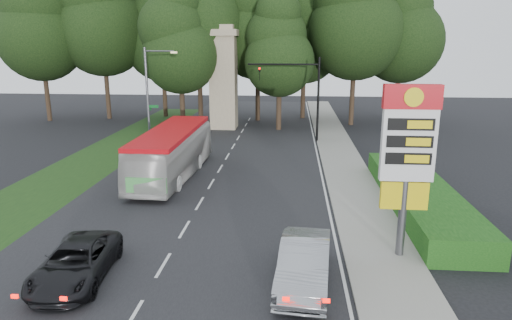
# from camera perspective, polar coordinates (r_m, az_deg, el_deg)

# --- Properties ---
(ground) EXTENTS (120.00, 120.00, 0.00)m
(ground) POSITION_cam_1_polar(r_m,az_deg,el_deg) (17.91, -11.95, -13.53)
(ground) COLOR black
(ground) RESTS_ON ground
(road_surface) EXTENTS (14.00, 80.00, 0.02)m
(road_surface) POSITION_cam_1_polar(r_m,az_deg,el_deg) (28.77, -5.28, -2.43)
(road_surface) COLOR black
(road_surface) RESTS_ON ground
(sidewalk_right) EXTENTS (3.00, 80.00, 0.12)m
(sidewalk_right) POSITION_cam_1_polar(r_m,az_deg,el_deg) (28.58, 11.78, -2.68)
(sidewalk_right) COLOR gray
(sidewalk_right) RESTS_ON ground
(grass_verge_left) EXTENTS (5.00, 50.00, 0.02)m
(grass_verge_left) POSITION_cam_1_polar(r_m,az_deg,el_deg) (37.03, -18.32, 0.70)
(grass_verge_left) COLOR #193814
(grass_verge_left) RESTS_ON ground
(hedge) EXTENTS (3.00, 14.00, 1.20)m
(hedge) POSITION_cam_1_polar(r_m,az_deg,el_deg) (25.26, 19.71, -4.22)
(hedge) COLOR #144412
(hedge) RESTS_ON ground
(gas_station_pylon) EXTENTS (2.10, 0.45, 6.85)m
(gas_station_pylon) POSITION_cam_1_polar(r_m,az_deg,el_deg) (18.08, 18.47, 1.37)
(gas_station_pylon) COLOR #59595E
(gas_station_pylon) RESTS_ON ground
(traffic_signal_mast) EXTENTS (6.10, 0.35, 7.20)m
(traffic_signal_mast) POSITION_cam_1_polar(r_m,az_deg,el_deg) (39.30, 5.88, 9.00)
(traffic_signal_mast) COLOR black
(traffic_signal_mast) RESTS_ON ground
(streetlight_signs) EXTENTS (2.75, 0.98, 8.00)m
(streetlight_signs) POSITION_cam_1_polar(r_m,az_deg,el_deg) (39.16, -13.14, 8.34)
(streetlight_signs) COLOR #59595E
(streetlight_signs) RESTS_ON ground
(monument) EXTENTS (3.00, 3.00, 10.05)m
(monument) POSITION_cam_1_polar(r_m,az_deg,el_deg) (45.75, -4.08, 10.32)
(monument) COLOR gray
(monument) RESTS_ON ground
(tree_far_west) EXTENTS (8.96, 8.96, 17.60)m
(tree_far_west) POSITION_cam_1_polar(r_m,az_deg,el_deg) (55.15, -25.52, 15.50)
(tree_far_west) COLOR #2D2116
(tree_far_west) RESTS_ON ground
(tree_west_mid) EXTENTS (9.80, 9.80, 19.25)m
(tree_west_mid) POSITION_cam_1_polar(r_m,az_deg,el_deg) (54.39, -18.81, 17.20)
(tree_west_mid) COLOR #2D2116
(tree_west_mid) RESTS_ON ground
(tree_west_near) EXTENTS (8.40, 8.40, 16.50)m
(tree_west_near) POSITION_cam_1_polar(r_m,az_deg,el_deg) (54.22, -11.74, 15.88)
(tree_west_near) COLOR #2D2116
(tree_west_near) RESTS_ON ground
(tree_center_left) EXTENTS (10.08, 10.08, 19.80)m
(tree_center_left) POSITION_cam_1_polar(r_m,az_deg,el_deg) (49.26, -7.32, 18.58)
(tree_center_left) COLOR #2D2116
(tree_center_left) RESTS_ON ground
(tree_center_right) EXTENTS (9.24, 9.24, 18.15)m
(tree_center_right) POSITION_cam_1_polar(r_m,az_deg,el_deg) (50.35, 0.23, 17.45)
(tree_center_right) COLOR #2D2116
(tree_center_right) RESTS_ON ground
(tree_east_near) EXTENTS (8.12, 8.12, 15.95)m
(tree_east_near) POSITION_cam_1_polar(r_m,az_deg,el_deg) (52.16, 6.10, 15.80)
(tree_east_near) COLOR #2D2116
(tree_east_near) RESTS_ON ground
(tree_east_mid) EXTENTS (9.52, 9.52, 18.70)m
(tree_east_mid) POSITION_cam_1_polar(r_m,az_deg,el_deg) (48.62, 12.46, 17.64)
(tree_east_mid) COLOR #2D2116
(tree_east_mid) RESTS_ON ground
(tree_far_east) EXTENTS (8.68, 8.68, 17.05)m
(tree_far_east) POSITION_cam_1_polar(r_m,az_deg,el_deg) (51.40, 17.85, 15.99)
(tree_far_east) COLOR #2D2116
(tree_far_east) RESTS_ON ground
(tree_monument_left) EXTENTS (7.28, 7.28, 14.30)m
(tree_monument_left) POSITION_cam_1_polar(r_m,az_deg,el_deg) (45.44, -9.51, 14.65)
(tree_monument_left) COLOR #2D2116
(tree_monument_left) RESTS_ON ground
(tree_monument_right) EXTENTS (6.72, 6.72, 13.20)m
(tree_monument_right) POSITION_cam_1_polar(r_m,az_deg,el_deg) (44.65, 2.97, 13.97)
(tree_monument_right) COLOR #2D2116
(tree_monument_right) RESTS_ON ground
(transit_bus) EXTENTS (3.02, 11.11, 3.07)m
(transit_bus) POSITION_cam_1_polar(r_m,az_deg,el_deg) (29.36, -10.40, 0.82)
(transit_bus) COLOR silver
(transit_bus) RESTS_ON ground
(sedan_silver) EXTENTS (2.13, 5.04, 1.62)m
(sedan_silver) POSITION_cam_1_polar(r_m,az_deg,el_deg) (16.47, 6.04, -12.71)
(sedan_silver) COLOR #939599
(sedan_silver) RESTS_ON ground
(suv_charcoal) EXTENTS (2.64, 5.00, 1.34)m
(suv_charcoal) POSITION_cam_1_polar(r_m,az_deg,el_deg) (17.95, -21.56, -11.80)
(suv_charcoal) COLOR black
(suv_charcoal) RESTS_ON ground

